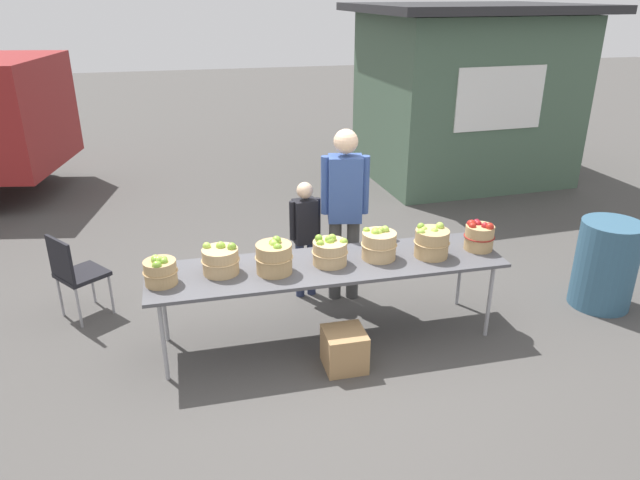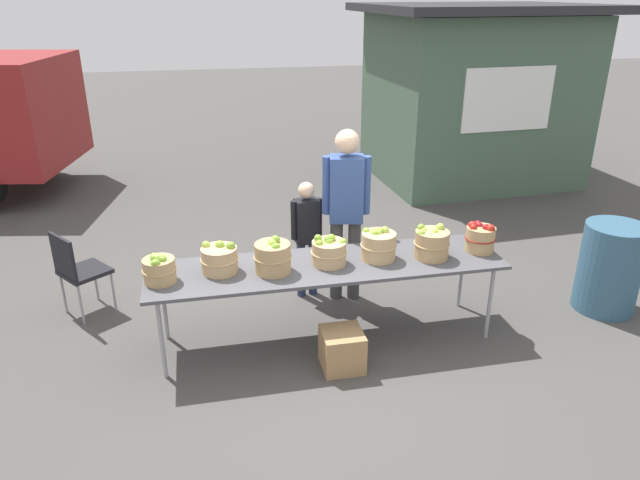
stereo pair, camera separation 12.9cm
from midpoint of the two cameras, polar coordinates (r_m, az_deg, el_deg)
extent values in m
plane|color=#474442|center=(5.47, 0.05, -9.43)|extent=(40.00, 40.00, 0.00)
cube|color=#4C4C51|center=(5.11, 0.06, -2.48)|extent=(3.10, 0.76, 0.03)
cylinder|color=#99999E|center=(4.93, -15.69, -9.48)|extent=(0.04, 0.04, 0.72)
cylinder|color=#99999E|center=(5.52, 15.47, -5.71)|extent=(0.04, 0.04, 0.72)
cylinder|color=#99999E|center=(5.45, -15.58, -6.13)|extent=(0.04, 0.04, 0.72)
cylinder|color=#99999E|center=(5.99, 12.81, -3.06)|extent=(0.04, 0.04, 0.72)
cylinder|color=tan|center=(4.92, -15.96, -3.04)|extent=(0.26, 0.26, 0.20)
torus|color=tan|center=(4.91, -15.97, -2.94)|extent=(0.28, 0.28, 0.01)
sphere|color=#9EC647|center=(4.86, -16.12, -1.90)|extent=(0.07, 0.07, 0.07)
sphere|color=#9EC647|center=(4.90, -16.43, -1.77)|extent=(0.07, 0.07, 0.07)
sphere|color=#7AA833|center=(4.80, -16.30, -2.41)|extent=(0.08, 0.08, 0.08)
sphere|color=#7AA833|center=(4.85, -15.66, -2.06)|extent=(0.07, 0.07, 0.07)
sphere|color=#7AA833|center=(4.87, -16.35, -1.93)|extent=(0.08, 0.08, 0.08)
sphere|color=#9EC647|center=(4.90, -15.71, -1.85)|extent=(0.07, 0.07, 0.07)
cylinder|color=tan|center=(4.99, -10.36, -2.02)|extent=(0.30, 0.30, 0.22)
torus|color=tan|center=(4.98, -10.37, -1.91)|extent=(0.32, 0.32, 0.01)
sphere|color=#9EC647|center=(5.00, -11.67, -0.60)|extent=(0.07, 0.07, 0.07)
sphere|color=#8CB738|center=(5.01, -10.29, -0.68)|extent=(0.08, 0.08, 0.08)
sphere|color=#8CB738|center=(4.98, -10.35, -0.59)|extent=(0.08, 0.08, 0.08)
sphere|color=#7AA833|center=(4.93, -9.30, -0.68)|extent=(0.08, 0.08, 0.08)
cylinder|color=tan|center=(4.93, -5.23, -1.79)|extent=(0.30, 0.30, 0.26)
torus|color=tan|center=(4.92, -5.24, -1.65)|extent=(0.32, 0.32, 0.01)
sphere|color=#9EC647|center=(4.88, -5.28, -0.40)|extent=(0.07, 0.07, 0.07)
sphere|color=#7AA833|center=(4.82, -4.90, -0.76)|extent=(0.07, 0.07, 0.07)
sphere|color=#7AA833|center=(4.91, -5.00, -0.04)|extent=(0.08, 0.08, 0.08)
sphere|color=#7AA833|center=(4.89, -5.28, -0.33)|extent=(0.08, 0.08, 0.08)
cylinder|color=tan|center=(5.06, 0.24, -1.26)|extent=(0.30, 0.30, 0.21)
torus|color=tan|center=(5.06, 0.24, -1.16)|extent=(0.32, 0.32, 0.01)
sphere|color=#8CB738|center=(5.05, 0.44, 0.18)|extent=(0.08, 0.08, 0.08)
sphere|color=#7AA833|center=(5.03, 0.15, 0.06)|extent=(0.07, 0.07, 0.07)
sphere|color=#7AA833|center=(5.04, -0.86, 0.17)|extent=(0.07, 0.07, 0.07)
sphere|color=#8CB738|center=(5.04, 1.58, -0.20)|extent=(0.07, 0.07, 0.07)
sphere|color=#8CB738|center=(4.98, -0.73, -0.37)|extent=(0.07, 0.07, 0.07)
sphere|color=#7AA833|center=(4.99, -0.67, -0.43)|extent=(0.07, 0.07, 0.07)
sphere|color=#8CB738|center=(5.02, 0.24, -0.19)|extent=(0.08, 0.08, 0.08)
cylinder|color=tan|center=(5.19, 5.03, -0.53)|extent=(0.30, 0.30, 0.24)
torus|color=tan|center=(5.18, 5.04, -0.41)|extent=(0.32, 0.32, 0.01)
sphere|color=#8CB738|center=(5.14, 4.70, 0.68)|extent=(0.08, 0.08, 0.08)
sphere|color=#8CB738|center=(5.18, 4.70, 0.83)|extent=(0.07, 0.07, 0.07)
sphere|color=#8CB738|center=(5.17, 5.27, 0.94)|extent=(0.06, 0.06, 0.06)
sphere|color=#9EC647|center=(5.18, 5.28, 0.80)|extent=(0.07, 0.07, 0.07)
sphere|color=#8CB738|center=(5.18, 3.81, 0.90)|extent=(0.07, 0.07, 0.07)
sphere|color=#9EC647|center=(5.15, 5.00, 0.69)|extent=(0.07, 0.07, 0.07)
sphere|color=#9EC647|center=(5.18, 5.63, 0.99)|extent=(0.07, 0.07, 0.07)
cylinder|color=tan|center=(5.29, 10.10, -0.31)|extent=(0.30, 0.30, 0.25)
torus|color=tan|center=(5.28, 10.11, -0.19)|extent=(0.32, 0.32, 0.01)
sphere|color=#9EC647|center=(5.19, 9.09, 0.73)|extent=(0.07, 0.07, 0.07)
sphere|color=#9EC647|center=(5.31, 10.88, 1.32)|extent=(0.07, 0.07, 0.07)
sphere|color=#9EC647|center=(5.27, 9.37, 0.97)|extent=(0.07, 0.07, 0.07)
sphere|color=#7AA833|center=(5.28, 9.09, 1.30)|extent=(0.07, 0.07, 0.07)
sphere|color=#8CB738|center=(5.25, 10.38, 0.78)|extent=(0.07, 0.07, 0.07)
cylinder|color=tan|center=(5.53, 14.55, 0.24)|extent=(0.26, 0.26, 0.23)
torus|color=maroon|center=(5.53, 14.56, 0.35)|extent=(0.28, 0.28, 0.01)
sphere|color=#B22319|center=(5.48, 13.85, 1.55)|extent=(0.07, 0.07, 0.07)
sphere|color=maroon|center=(5.47, 15.08, 1.33)|extent=(0.07, 0.07, 0.07)
sphere|color=maroon|center=(5.51, 13.74, 1.54)|extent=(0.07, 0.07, 0.07)
sphere|color=#B22319|center=(5.45, 15.50, 1.24)|extent=(0.08, 0.08, 0.08)
sphere|color=#B22319|center=(5.44, 13.92, 1.32)|extent=(0.07, 0.07, 0.07)
sphere|color=maroon|center=(5.54, 14.33, 1.64)|extent=(0.07, 0.07, 0.07)
sphere|color=maroon|center=(5.53, 14.43, 1.50)|extent=(0.07, 0.07, 0.07)
cylinder|color=#3F3F3F|center=(5.95, 2.56, -1.88)|extent=(0.13, 0.13, 0.86)
cylinder|color=#3F3F3F|center=(5.94, 0.84, -1.90)|extent=(0.13, 0.13, 0.86)
cube|color=#334C8C|center=(5.67, 1.79, 5.00)|extent=(0.36, 0.29, 0.64)
sphere|color=beige|center=(5.54, 1.85, 9.54)|extent=(0.23, 0.23, 0.23)
cylinder|color=#334C8C|center=(5.67, 3.70, 5.36)|extent=(0.09, 0.09, 0.57)
cylinder|color=#334C8C|center=(5.65, -0.11, 5.33)|extent=(0.09, 0.09, 0.57)
cylinder|color=#262D4C|center=(6.07, -1.46, -2.71)|extent=(0.09, 0.09, 0.60)
cylinder|color=#262D4C|center=(6.03, -2.58, -2.89)|extent=(0.09, 0.09, 0.60)
cube|color=black|center=(5.84, -2.09, 1.83)|extent=(0.24, 0.19, 0.45)
sphere|color=beige|center=(5.73, -2.14, 4.84)|extent=(0.16, 0.16, 0.16)
cylinder|color=black|center=(5.87, -0.88, 2.22)|extent=(0.06, 0.06, 0.40)
cylinder|color=black|center=(5.79, -3.32, 1.89)|extent=(0.06, 0.06, 0.40)
cube|color=black|center=(9.76, -25.46, 12.91)|extent=(0.37, 1.74, 0.80)
cylinder|color=black|center=(11.22, -27.54, 7.72)|extent=(0.94, 0.44, 0.90)
cube|color=#47604C|center=(10.14, 13.47, 13.23)|extent=(3.12, 2.55, 2.60)
cube|color=#262628|center=(10.01, 14.25, 21.01)|extent=(3.64, 3.07, 0.12)
cube|color=white|center=(9.03, 16.67, 13.03)|extent=(1.40, 0.11, 0.90)
cube|color=black|center=(6.09, -22.66, -3.09)|extent=(0.56, 0.56, 0.04)
cube|color=black|center=(5.93, -24.48, -1.75)|extent=(0.26, 0.34, 0.40)
cylinder|color=gray|center=(6.12, -20.18, -4.98)|extent=(0.02, 0.02, 0.42)
cylinder|color=gray|center=(6.39, -21.76, -4.00)|extent=(0.02, 0.02, 0.42)
cylinder|color=gray|center=(5.98, -22.94, -6.08)|extent=(0.02, 0.02, 0.42)
cylinder|color=gray|center=(6.26, -24.43, -5.02)|extent=(0.02, 0.02, 0.42)
cylinder|color=#335972|center=(6.43, 25.45, -2.16)|extent=(0.58, 0.58, 0.89)
cube|color=#A87F51|center=(5.01, 1.63, -10.56)|extent=(0.34, 0.34, 0.34)
camera|label=1|loc=(0.06, -90.69, -0.30)|focal=32.96mm
camera|label=2|loc=(0.06, 89.31, 0.30)|focal=32.96mm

